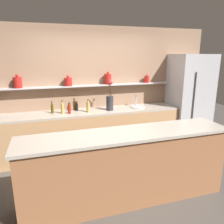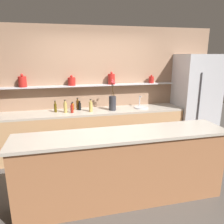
# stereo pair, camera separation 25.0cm
# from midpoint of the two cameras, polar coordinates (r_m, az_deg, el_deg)

# --- Properties ---
(ground_plane) EXTENTS (12.00, 12.00, 0.00)m
(ground_plane) POSITION_cam_midpoint_polar(r_m,az_deg,el_deg) (3.75, 2.82, -18.05)
(ground_plane) COLOR #4C4742
(back_wall_unit) EXTENTS (5.20, 0.28, 2.60)m
(back_wall_unit) POSITION_cam_midpoint_polar(r_m,az_deg,el_deg) (4.76, -2.43, 5.99)
(back_wall_unit) COLOR #937056
(back_wall_unit) RESTS_ON ground_plane
(back_counter_unit) EXTENTS (3.69, 0.62, 0.92)m
(back_counter_unit) POSITION_cam_midpoint_polar(r_m,az_deg,el_deg) (4.60, -3.01, -5.18)
(back_counter_unit) COLOR tan
(back_counter_unit) RESTS_ON ground_plane
(island_counter) EXTENTS (2.91, 0.61, 1.02)m
(island_counter) POSITION_cam_midpoint_polar(r_m,az_deg,el_deg) (3.14, 5.15, -14.21)
(island_counter) COLOR #99603D
(island_counter) RESTS_ON ground_plane
(refrigerator) EXTENTS (0.87, 0.73, 2.04)m
(refrigerator) POSITION_cam_midpoint_polar(r_m,az_deg,el_deg) (5.31, 22.18, 2.72)
(refrigerator) COLOR #B7B7BC
(refrigerator) RESTS_ON ground_plane
(flower_vase) EXTENTS (0.15, 0.16, 0.64)m
(flower_vase) POSITION_cam_midpoint_polar(r_m,az_deg,el_deg) (4.45, 1.74, 2.74)
(flower_vase) COLOR #2D2D33
(flower_vase) RESTS_ON back_counter_unit
(sink_fixture) EXTENTS (0.31, 0.31, 0.25)m
(sink_fixture) POSITION_cam_midpoint_polar(r_m,az_deg,el_deg) (4.75, 9.12, 1.38)
(sink_fixture) COLOR #B7B7BC
(sink_fixture) RESTS_ON back_counter_unit
(bottle_spirit_0) EXTENTS (0.07, 0.07, 0.26)m
(bottle_spirit_0) POSITION_cam_midpoint_polar(r_m,az_deg,el_deg) (4.36, -3.94, 1.42)
(bottle_spirit_0) COLOR tan
(bottle_spirit_0) RESTS_ON back_counter_unit
(bottle_sauce_1) EXTENTS (0.06, 0.06, 0.20)m
(bottle_sauce_1) POSITION_cam_midpoint_polar(r_m,az_deg,el_deg) (4.32, -8.81, 0.85)
(bottle_sauce_1) COLOR maroon
(bottle_sauce_1) RESTS_ON back_counter_unit
(bottle_spirit_2) EXTENTS (0.07, 0.07, 0.26)m
(bottle_spirit_2) POSITION_cam_midpoint_polar(r_m,az_deg,el_deg) (4.35, -10.50, 1.18)
(bottle_spirit_2) COLOR tan
(bottle_spirit_2) RESTS_ON back_counter_unit
(bottle_spirit_3) EXTENTS (0.06, 0.06, 0.24)m
(bottle_spirit_3) POSITION_cam_midpoint_polar(r_m,az_deg,el_deg) (4.56, -7.41, 1.89)
(bottle_spirit_3) COLOR #4C2D0C
(bottle_spirit_3) RESTS_ON back_counter_unit
(bottle_sauce_4) EXTENTS (0.05, 0.05, 0.19)m
(bottle_sauce_4) POSITION_cam_midpoint_polar(r_m,az_deg,el_deg) (4.52, -6.83, 1.52)
(bottle_sauce_4) COLOR black
(bottle_sauce_4) RESTS_ON back_counter_unit
(bottle_oil_5) EXTENTS (0.05, 0.05, 0.23)m
(bottle_oil_5) POSITION_cam_midpoint_polar(r_m,az_deg,el_deg) (4.43, -13.02, 1.15)
(bottle_oil_5) COLOR #47380A
(bottle_oil_5) RESTS_ON back_counter_unit
(bottle_sauce_6) EXTENTS (0.05, 0.05, 0.17)m
(bottle_sauce_6) POSITION_cam_midpoint_polar(r_m,az_deg,el_deg) (4.55, -8.67, 1.38)
(bottle_sauce_6) COLOR #9E4C0A
(bottle_sauce_6) RESTS_ON back_counter_unit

